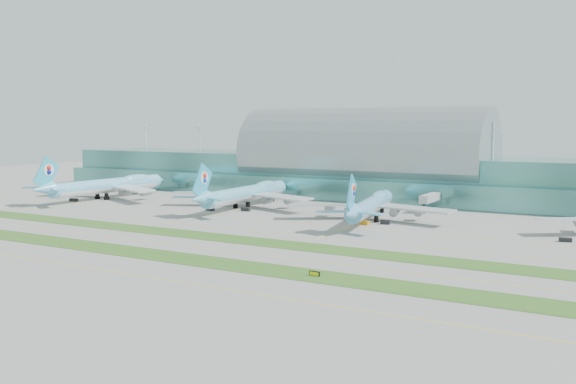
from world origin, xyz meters
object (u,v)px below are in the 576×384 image
Objects in this scene: terminal at (364,167)px; airliner_c at (371,204)px; airliner_b at (247,192)px; taxiway_sign_east at (314,274)px.

terminal is 77.91m from airliner_c.
airliner_c is (32.77, -70.19, -8.30)m from terminal.
airliner_c is at bearing -11.13° from airliner_b.
airliner_c is (59.40, -8.00, -0.43)m from airliner_b.
taxiway_sign_east is at bearing -86.60° from airliner_c.
taxiway_sign_east is (54.68, -157.03, -13.64)m from terminal.
airliner_b is 59.94m from airliner_c.
terminal is 166.84m from taxiway_sign_east.
airliner_b is 125.06m from taxiway_sign_east.
airliner_c is at bearing 106.93° from taxiway_sign_east.
terminal is at bearing 111.97° from taxiway_sign_east.
airliner_b is 1.08× the size of airliner_c.
airliner_c reaches higher than taxiway_sign_east.
taxiway_sign_east is at bearing -70.80° from terminal.
terminal is 121.11× the size of taxiway_sign_east.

